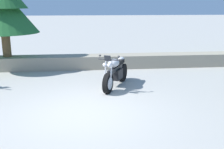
# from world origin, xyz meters

# --- Properties ---
(ground_plane) EXTENTS (120.00, 120.00, 0.00)m
(ground_plane) POSITION_xyz_m (0.00, 0.00, 0.00)
(ground_plane) COLOR #A3A099
(stone_wall) EXTENTS (36.00, 0.80, 0.55)m
(stone_wall) POSITION_xyz_m (0.00, 4.80, 0.28)
(stone_wall) COLOR gray
(stone_wall) RESTS_ON ground
(motorcycle_silver_centre) EXTENTS (1.11, 1.93, 1.18)m
(motorcycle_silver_centre) POSITION_xyz_m (1.10, 2.08, 0.49)
(motorcycle_silver_centre) COLOR black
(motorcycle_silver_centre) RESTS_ON ground
(pine_tree_far_left) EXTENTS (2.72, 2.72, 3.64)m
(pine_tree_far_left) POSITION_xyz_m (-3.05, 4.89, 2.64)
(pine_tree_far_left) COLOR brown
(pine_tree_far_left) RESTS_ON stone_wall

